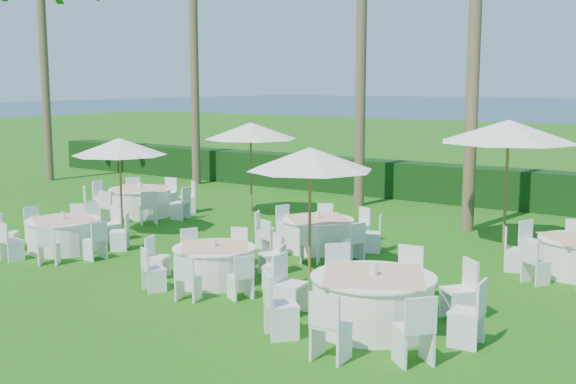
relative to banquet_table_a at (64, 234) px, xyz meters
name	(u,v)px	position (x,y,z in m)	size (l,w,h in m)	color
ground	(169,283)	(3.88, -0.66, -0.39)	(120.00, 120.00, 0.00)	#1F5F10
hedge	(423,182)	(3.88, 11.34, 0.21)	(34.00, 1.00, 1.20)	black
banquet_table_a	(64,234)	(0.00, 0.00, 0.00)	(2.94, 2.94, 0.89)	white
banquet_table_b	(214,263)	(4.57, -0.11, -0.02)	(2.77, 2.77, 0.86)	white
banquet_table_c	(373,300)	(8.32, -0.76, 0.07)	(3.45, 3.45, 1.03)	white
banquet_table_d	(141,201)	(-1.74, 4.13, 0.03)	(3.19, 3.19, 0.96)	white
banquet_table_e	(318,233)	(4.78, 3.34, 0.00)	(2.84, 2.84, 0.89)	white
umbrella_a	(120,147)	(-0.15, 1.92, 1.85)	(2.33, 2.33, 2.46)	brown
umbrella_b	(310,159)	(5.91, 1.19, 1.97)	(2.49, 2.49, 2.59)	brown
umbrella_c	(251,131)	(1.00, 5.81, 2.07)	(2.62, 2.62, 2.70)	brown
umbrella_d	(509,131)	(8.29, 5.87, 2.34)	(3.16, 3.16, 2.99)	brown
palm_a	(193,8)	(-4.76, 10.01, 6.14)	(4.30, 4.34, 12.07)	brown
palm_b	(361,40)	(2.68, 9.19, 4.70)	(4.24, 4.37, 9.25)	brown
palm_f	(44,66)	(-10.24, 7.55, 4.05)	(4.40, 4.01, 7.99)	brown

